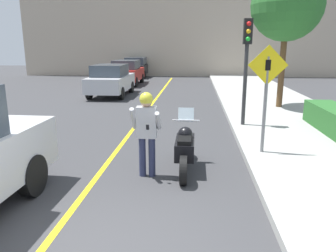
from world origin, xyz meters
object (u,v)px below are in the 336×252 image
Objects in this scene: parked_car_silver at (111,80)px; traffic_light at (247,52)px; person_biker at (147,126)px; parked_car_black at (136,67)px; crossing_sign at (266,89)px; motorcycle at (185,148)px; parked_car_red at (127,72)px; street_tree at (287,5)px.

traffic_light is at bearing -48.26° from parked_car_silver.
person_biker is 0.42× the size of parked_car_black.
crossing_sign reaches higher than parked_car_silver.
motorcycle is at bearing -67.70° from parked_car_silver.
crossing_sign is at bearing 27.53° from person_biker.
motorcycle is 16.49m from parked_car_red.
parked_car_red is at bearing 117.67° from traffic_light.
parked_car_silver is at bearing -87.49° from parked_car_red.
street_tree reaches higher than parked_car_black.
parked_car_silver is at bearing 131.74° from traffic_light.
traffic_light is at bearing 64.85° from motorcycle.
person_biker is 11.58m from parked_car_silver.
street_tree reaches higher than motorcycle.
person_biker is 2.99m from crossing_sign.
parked_car_silver is 1.00× the size of parked_car_red.
person_biker is 0.32× the size of street_tree.
parked_car_silver is (-3.58, 11.01, -0.23)m from person_biker.
motorcycle is 11.46m from parked_car_silver.
traffic_light reaches higher than parked_car_black.
parked_car_silver and parked_car_black have the same top height.
parked_car_black is at bearing 110.63° from traffic_light.
street_tree reaches higher than crossing_sign.
parked_car_red is (-0.23, 5.24, 0.00)m from parked_car_silver.
motorcycle is 22.03m from parked_car_black.
crossing_sign is at bearing -66.71° from parked_car_red.
parked_car_black is (-4.14, 21.89, -0.23)m from person_biker.
motorcycle is at bearing 28.28° from person_biker.
parked_car_black is (-0.33, 5.64, 0.00)m from parked_car_red.
crossing_sign is 0.60× the size of parked_car_black.
street_tree is (3.71, 7.13, 3.70)m from motorcycle.
motorcycle is 0.64× the size of traffic_light.
traffic_light is at bearing 91.51° from crossing_sign.
parked_car_red is at bearing 103.19° from person_biker.
parked_car_red is 1.00× the size of parked_car_black.
traffic_light is 4.26m from street_tree.
motorcycle is 2.38m from crossing_sign.
motorcycle is 4.59m from traffic_light.
person_biker is 22.28m from parked_car_black.
motorcycle is at bearing -115.15° from traffic_light.
traffic_light reaches higher than person_biker.
person_biker is at bearing -76.81° from parked_car_red.
street_tree is (4.48, 7.54, 3.10)m from person_biker.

